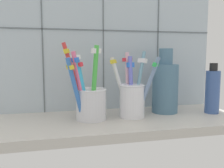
# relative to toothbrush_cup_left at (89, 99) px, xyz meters

# --- Properties ---
(counter_slab) EXTENTS (0.64, 0.22, 0.02)m
(counter_slab) POSITION_rel_toothbrush_cup_left_xyz_m (0.05, -0.01, -0.06)
(counter_slab) COLOR #BCB7AD
(counter_slab) RESTS_ON ground
(tile_wall_back) EXTENTS (0.64, 0.02, 0.45)m
(tile_wall_back) POSITION_rel_toothbrush_cup_left_xyz_m (0.05, 0.11, 0.16)
(tile_wall_back) COLOR #B2C1CC
(tile_wall_back) RESTS_ON ground
(toothbrush_cup_left) EXTENTS (0.10, 0.10, 0.18)m
(toothbrush_cup_left) POSITION_rel_toothbrush_cup_left_xyz_m (0.00, 0.00, 0.00)
(toothbrush_cup_left) COLOR silver
(toothbrush_cup_left) RESTS_ON counter_slab
(toothbrush_cup_right) EXTENTS (0.11, 0.09, 0.16)m
(toothbrush_cup_right) POSITION_rel_toothbrush_cup_left_xyz_m (0.11, 0.00, 0.00)
(toothbrush_cup_right) COLOR white
(toothbrush_cup_right) RESTS_ON counter_slab
(ceramic_vase) EXTENTS (0.07, 0.07, 0.17)m
(ceramic_vase) POSITION_rel_toothbrush_cup_left_xyz_m (0.21, 0.03, 0.02)
(ceramic_vase) COLOR slate
(ceramic_vase) RESTS_ON counter_slab
(soap_bottle) EXTENTS (0.04, 0.04, 0.13)m
(soap_bottle) POSITION_rel_toothbrush_cup_left_xyz_m (0.32, -0.01, 0.01)
(soap_bottle) COLOR #3C5A98
(soap_bottle) RESTS_ON counter_slab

